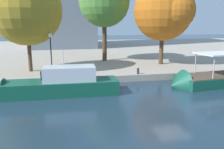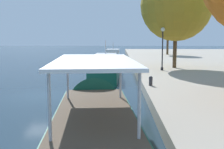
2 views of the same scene
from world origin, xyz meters
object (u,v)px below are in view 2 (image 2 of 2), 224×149
object	(u,v)px
motor_yacht_1	(106,70)
tour_boat_2	(95,121)
lamp_post	(163,43)
tree_0	(168,26)
tree_1	(175,5)
mooring_bollard_0	(151,81)
motor_yacht_0	(113,59)

from	to	relation	value
motor_yacht_1	tour_boat_2	world-z (taller)	motor_yacht_1
lamp_post	motor_yacht_1	bearing A→B (deg)	-84.73
tree_0	tree_1	distance (m)	23.43
motor_yacht_1	lamp_post	bearing A→B (deg)	-83.11
mooring_bollard_0	tree_0	xyz separation A→B (m)	(-34.91, 7.29, 5.13)
mooring_bollard_0	tree_0	world-z (taller)	tree_0
motor_yacht_1	tree_0	distance (m)	29.02
mooring_bollard_0	lamp_post	xyz separation A→B (m)	(-9.05, 2.18, 2.45)
motor_yacht_1	mooring_bollard_0	bearing A→B (deg)	-156.11
lamp_post	tree_1	bearing A→B (deg)	148.11
lamp_post	tree_1	xyz separation A→B (m)	(-2.72, 1.69, 4.03)
tree_1	motor_yacht_0	bearing A→B (deg)	-152.79
tree_1	motor_yacht_1	bearing A→B (deg)	-66.26
mooring_bollard_0	motor_yacht_0	bearing A→B (deg)	-172.98
lamp_post	tree_0	world-z (taller)	tree_0
lamp_post	tree_0	bearing A→B (deg)	168.82
mooring_bollard_0	tree_0	bearing A→B (deg)	168.20
motor_yacht_0	tour_boat_2	world-z (taller)	motor_yacht_0
motor_yacht_1	tour_boat_2	bearing A→B (deg)	-177.63
mooring_bollard_0	lamp_post	distance (m)	9.63
tour_boat_2	mooring_bollard_0	bearing A→B (deg)	-29.59
lamp_post	tree_0	xyz separation A→B (m)	(-25.86, 5.11, 2.68)
mooring_bollard_0	tree_1	distance (m)	13.98
tour_boat_2	tree_1	size ratio (longest dim) A/B	1.11
motor_yacht_1	tour_boat_2	distance (m)	15.82
mooring_bollard_0	tree_0	size ratio (longest dim) A/B	0.09
motor_yacht_1	tree_1	world-z (taller)	tree_1
tree_1	tour_boat_2	bearing A→B (deg)	-20.59
motor_yacht_0	lamp_post	size ratio (longest dim) A/B	1.97
motor_yacht_1	motor_yacht_0	bearing A→B (deg)	0.38
tour_boat_2	mooring_bollard_0	world-z (taller)	tour_boat_2
mooring_bollard_0	tree_0	distance (m)	36.03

